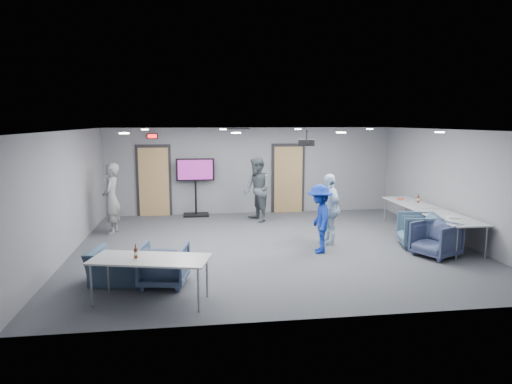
{
  "coord_description": "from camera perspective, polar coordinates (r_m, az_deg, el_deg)",
  "views": [
    {
      "loc": [
        -1.79,
        -10.21,
        2.9
      ],
      "look_at": [
        -0.3,
        0.59,
        1.2
      ],
      "focal_mm": 32.0,
      "sensor_mm": 36.0,
      "label": 1
    }
  ],
  "objects": [
    {
      "name": "wall_right",
      "position": [
        12.09,
        23.58,
        0.75
      ],
      "size": [
        0.02,
        8.0,
        2.7
      ],
      "primitive_type": "cube",
      "color": "slate",
      "rests_on": "floor"
    },
    {
      "name": "wall_back",
      "position": [
        14.4,
        -0.67,
        2.68
      ],
      "size": [
        9.0,
        0.02,
        2.7
      ],
      "primitive_type": "cube",
      "color": "slate",
      "rests_on": "floor"
    },
    {
      "name": "bottle_front",
      "position": [
        7.59,
        -14.81,
        -7.38
      ],
      "size": [
        0.06,
        0.06,
        0.23
      ],
      "color": "#51210E",
      "rests_on": "table_front_left"
    },
    {
      "name": "person_b",
      "position": [
        13.21,
        0.15,
        0.32
      ],
      "size": [
        0.97,
        1.09,
        1.87
      ],
      "primitive_type": "imported",
      "rotation": [
        0.0,
        0.0,
        -1.23
      ],
      "color": "#4C565B",
      "rests_on": "floor"
    },
    {
      "name": "table_right_b",
      "position": [
        11.38,
        22.95,
        -3.05
      ],
      "size": [
        0.82,
        1.98,
        0.73
      ],
      "rotation": [
        0.0,
        0.0,
        1.57
      ],
      "color": "#B4B6B9",
      "rests_on": "floor"
    },
    {
      "name": "exit_sign",
      "position": [
        14.2,
        -12.83,
        6.83
      ],
      "size": [
        0.32,
        0.08,
        0.16
      ],
      "color": "black",
      "rests_on": "wall_back"
    },
    {
      "name": "chair_front_b",
      "position": [
        8.69,
        -16.85,
        -8.84
      ],
      "size": [
        1.12,
        1.02,
        0.63
      ],
      "primitive_type": "imported",
      "rotation": [
        0.0,
        0.0,
        2.95
      ],
      "color": "#384E62",
      "rests_on": "floor"
    },
    {
      "name": "person_d",
      "position": [
        10.19,
        7.95,
        -3.32
      ],
      "size": [
        0.7,
        1.06,
        1.53
      ],
      "primitive_type": "imported",
      "rotation": [
        0.0,
        0.0,
        -1.71
      ],
      "color": "navy",
      "rests_on": "floor"
    },
    {
      "name": "person_c",
      "position": [
        10.93,
        9.09,
        -2.11
      ],
      "size": [
        0.58,
        1.04,
        1.68
      ],
      "primitive_type": "imported",
      "rotation": [
        0.0,
        0.0,
        -1.39
      ],
      "color": "silver",
      "rests_on": "floor"
    },
    {
      "name": "person_a",
      "position": [
        12.3,
        -17.63,
        -0.81
      ],
      "size": [
        0.47,
        0.69,
        1.85
      ],
      "primitive_type": "imported",
      "rotation": [
        0.0,
        0.0,
        -1.61
      ],
      "color": "gray",
      "rests_on": "floor"
    },
    {
      "name": "bottle_right",
      "position": [
        13.03,
        19.61,
        -0.85
      ],
      "size": [
        0.06,
        0.06,
        0.24
      ],
      "color": "#51210E",
      "rests_on": "table_right_a"
    },
    {
      "name": "door_right",
      "position": [
        14.59,
        4.03,
        1.63
      ],
      "size": [
        1.06,
        0.17,
        2.24
      ],
      "color": "black",
      "rests_on": "wall_back"
    },
    {
      "name": "floor",
      "position": [
        10.76,
        2.03,
        -6.78
      ],
      "size": [
        9.0,
        9.0,
        0.0
      ],
      "primitive_type": "plane",
      "color": "#34363C",
      "rests_on": "ground"
    },
    {
      "name": "table_front_left",
      "position": [
        7.57,
        -13.1,
        -8.37
      ],
      "size": [
        2.01,
        1.21,
        0.73
      ],
      "rotation": [
        0.0,
        0.0,
        -0.24
      ],
      "color": "#B4B6B9",
      "rests_on": "floor"
    },
    {
      "name": "chair_right_b",
      "position": [
        11.24,
        19.65,
        -4.54
      ],
      "size": [
        1.05,
        1.03,
        0.79
      ],
      "primitive_type": "imported",
      "rotation": [
        0.0,
        0.0,
        -1.81
      ],
      "color": "#3B5267",
      "rests_on": "floor"
    },
    {
      "name": "tv_stand",
      "position": [
        14.08,
        -7.57,
        1.06
      ],
      "size": [
        1.16,
        0.55,
        1.78
      ],
      "color": "black",
      "rests_on": "floor"
    },
    {
      "name": "snack_box",
      "position": [
        13.32,
        17.61,
        -0.85
      ],
      "size": [
        0.19,
        0.14,
        0.04
      ],
      "primitive_type": "cube",
      "rotation": [
        0.0,
        0.0,
        -0.17
      ],
      "color": "#CA4832",
      "rests_on": "table_right_a"
    },
    {
      "name": "chair_right_c",
      "position": [
        10.59,
        21.57,
        -5.54
      ],
      "size": [
        1.1,
        1.09,
        0.76
      ],
      "primitive_type": "imported",
      "rotation": [
        0.0,
        0.0,
        -1.12
      ],
      "color": "#343D5B",
      "rests_on": "floor"
    },
    {
      "name": "wall_front",
      "position": [
        6.64,
        8.03,
        -4.72
      ],
      "size": [
        9.0,
        0.02,
        2.7
      ],
      "primitive_type": "cube",
      "color": "slate",
      "rests_on": "floor"
    },
    {
      "name": "table_right_a",
      "position": [
        13.01,
        18.7,
        -1.4
      ],
      "size": [
        0.79,
        1.9,
        0.73
      ],
      "rotation": [
        0.0,
        0.0,
        1.57
      ],
      "color": "#B4B6B9",
      "rests_on": "floor"
    },
    {
      "name": "ceiling",
      "position": [
        10.37,
        2.11,
        7.75
      ],
      "size": [
        9.0,
        9.0,
        0.0
      ],
      "primitive_type": "plane",
      "rotation": [
        3.14,
        0.0,
        0.0
      ],
      "color": "white",
      "rests_on": "wall_back"
    },
    {
      "name": "wall_left",
      "position": [
        10.67,
        -22.47,
        -0.17
      ],
      "size": [
        0.02,
        8.0,
        2.7
      ],
      "primitive_type": "cube",
      "color": "slate",
      "rests_on": "floor"
    },
    {
      "name": "downlights",
      "position": [
        10.37,
        2.11,
        7.67
      ],
      "size": [
        6.18,
        3.78,
        0.02
      ],
      "color": "white",
      "rests_on": "ceiling"
    },
    {
      "name": "wrapper",
      "position": [
        11.16,
        23.48,
        -2.95
      ],
      "size": [
        0.28,
        0.23,
        0.05
      ],
      "primitive_type": "cube",
      "rotation": [
        0.0,
        0.0,
        -0.34
      ],
      "color": "silver",
      "rests_on": "table_right_b"
    },
    {
      "name": "chair_front_a",
      "position": [
        8.37,
        -11.45,
        -8.9
      ],
      "size": [
        0.93,
        0.95,
        0.75
      ],
      "primitive_type": "imported",
      "rotation": [
        0.0,
        0.0,
        2.97
      ],
      "color": "#3D4D6A",
      "rests_on": "floor"
    },
    {
      "name": "projector",
      "position": [
        10.8,
        6.36,
        6.17
      ],
      "size": [
        0.44,
        0.41,
        0.36
      ],
      "rotation": [
        0.0,
        0.0,
        -0.27
      ],
      "color": "black",
      "rests_on": "ceiling"
    },
    {
      "name": "door_left",
      "position": [
        14.33,
        -12.64,
        1.3
      ],
      "size": [
        1.06,
        0.17,
        2.24
      ],
      "color": "black",
      "rests_on": "wall_back"
    },
    {
      "name": "hvac_diffuser",
      "position": [
        13.07,
        -2.22,
        7.91
      ],
      "size": [
        0.6,
        0.6,
        0.03
      ],
      "primitive_type": "cube",
      "color": "black",
      "rests_on": "ceiling"
    }
  ]
}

